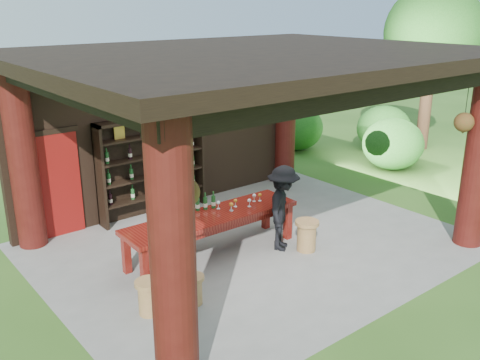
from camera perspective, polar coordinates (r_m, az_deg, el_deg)
ground at (r=9.90m, az=1.46°, el=-6.90°), size 90.00×90.00×0.00m
pavilion at (r=9.51m, az=-0.17°, el=5.64°), size 7.50×6.00×3.60m
wine_shelf at (r=11.08m, az=-9.29°, el=1.43°), size 2.36×0.36×2.07m
tasting_table at (r=9.30m, az=-2.98°, el=-4.40°), size 3.25×0.88×0.75m
stool_near_left at (r=8.03m, az=-5.04°, el=-11.49°), size 0.35×0.35×0.45m
stool_near_right at (r=9.64m, az=7.12°, el=-5.82°), size 0.43×0.43×0.56m
stool_far_left at (r=7.86m, az=-9.68°, el=-12.13°), size 0.39×0.39×0.52m
host at (r=9.55m, az=-6.26°, el=-2.90°), size 0.67×0.56×1.56m
guest_woman at (r=8.24m, az=-7.65°, el=-6.42°), size 0.87×0.73×1.59m
guest_man at (r=9.49m, az=4.60°, el=-3.02°), size 1.15×1.06×1.55m
table_bottles at (r=9.45m, az=-3.71°, el=-2.24°), size 0.37×0.15×0.31m
table_glasses at (r=9.58m, az=0.02°, el=-2.41°), size 0.90×0.33×0.15m
napkin_basket at (r=8.71m, az=-7.93°, el=-4.86°), size 0.26×0.18×0.14m
shrubs at (r=12.42m, az=11.09°, el=0.83°), size 20.64×9.43×1.36m
trees at (r=11.67m, az=12.39°, el=13.76°), size 22.41×10.33×4.80m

